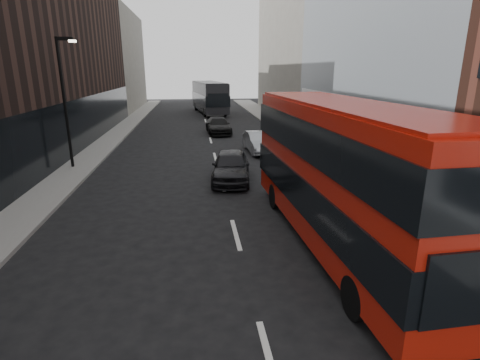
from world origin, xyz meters
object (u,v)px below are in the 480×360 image
object	(u,v)px
grey_bus	(209,97)
car_c	(218,126)
street_lamp	(65,95)
car_b	(258,142)
car_a	(231,166)
red_bus	(342,170)

from	to	relation	value
grey_bus	car_c	xyz separation A→B (m)	(0.05, -16.24, -1.41)
street_lamp	grey_bus	xyz separation A→B (m)	(9.02, 27.53, -2.06)
street_lamp	grey_bus	distance (m)	29.05
grey_bus	car_b	size ratio (longest dim) A/B	2.94
street_lamp	car_c	world-z (taller)	street_lamp
car_a	car_c	xyz separation A→B (m)	(0.35, 14.76, -0.08)
grey_bus	car_c	distance (m)	16.31
red_bus	car_a	distance (m)	8.35
car_a	car_c	size ratio (longest dim) A/B	0.95
red_bus	car_b	size ratio (longest dim) A/B	2.70
street_lamp	red_bus	size ratio (longest dim) A/B	0.61
car_c	car_b	bearing A→B (deg)	-77.80
grey_bus	car_c	size ratio (longest dim) A/B	2.57
car_a	car_b	xyz separation A→B (m)	(2.56, 6.64, -0.08)
street_lamp	car_b	xyz separation A→B (m)	(11.28, 3.17, -3.48)
car_b	street_lamp	bearing A→B (deg)	-167.41
street_lamp	car_c	bearing A→B (deg)	51.22
car_b	car_c	distance (m)	8.41
car_b	car_c	bearing A→B (deg)	102.11
street_lamp	grey_bus	bearing A→B (deg)	71.86
car_b	grey_bus	bearing A→B (deg)	92.19
car_a	car_b	distance (m)	7.12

